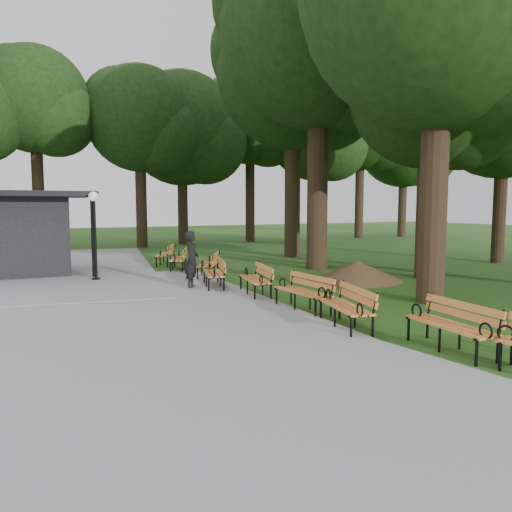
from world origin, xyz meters
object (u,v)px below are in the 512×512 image
dirt_mound (357,271)px  bench_9 (165,254)px  lawn_tree_5 (504,106)px  lawn_tree_1 (429,89)px  bench_2 (450,326)px  lawn_tree_4 (293,73)px  kiosk (12,234)px  lamp_post (94,216)px  bench_7 (208,265)px  person (192,260)px  bench_3 (345,307)px  bench_6 (213,273)px  bench_8 (178,259)px  bench_5 (255,280)px  lawn_tree_2 (319,29)px  bench_4 (303,292)px

dirt_mound → bench_9: (-4.33, 7.27, 0.10)m
lawn_tree_5 → lawn_tree_1: bearing=-162.6°
bench_2 → lawn_tree_4: 18.08m
kiosk → lamp_post: size_ratio=1.61×
bench_7 → bench_2: bearing=33.0°
person → lawn_tree_1: bearing=-69.5°
bench_3 → bench_6: 5.95m
bench_3 → bench_8: same height
lamp_post → bench_8: (3.30, 1.43, -1.69)m
bench_5 → bench_9: same height
lamp_post → lawn_tree_2: 10.83m
lawn_tree_2 → bench_3: bearing=-120.1°
lawn_tree_1 → lawn_tree_2: lawn_tree_2 is taller
lawn_tree_2 → lawn_tree_5: bearing=-11.8°
bench_9 → lawn_tree_2: bearing=77.6°
lawn_tree_2 → bench_2: bearing=-111.8°
bench_2 → bench_8: bearing=-171.2°
dirt_mound → lawn_tree_2: 9.37m
bench_8 → lawn_tree_4: size_ratio=0.15×
kiosk → lawn_tree_2: bearing=-16.6°
bench_8 → lawn_tree_4: lawn_tree_4 is taller
kiosk → bench_4: (6.05, -9.81, -1.05)m
bench_3 → bench_4: size_ratio=1.00×
person → bench_2: bearing=-136.8°
bench_4 → bench_7: 6.21m
bench_7 → kiosk: bearing=-90.5°
bench_9 → lawn_tree_2: lawn_tree_2 is taller
bench_6 → bench_8: 4.46m
bench_7 → bench_9: same height
person → bench_8: (0.96, 4.27, -0.43)m
kiosk → bench_7: (6.05, -3.60, -1.05)m
bench_4 → bench_6: bearing=-173.6°
kiosk → dirt_mound: size_ratio=1.77×
bench_9 → bench_5: bearing=27.5°
bench_5 → kiosk: bearing=-129.6°
bench_2 → bench_6: (-1.14, 8.06, 0.00)m
lawn_tree_1 → lawn_tree_4: (-0.35, 8.25, 2.33)m
dirt_mound → bench_9: bench_9 is taller
bench_3 → bench_6: size_ratio=1.00×
bench_8 → lawn_tree_2: bearing=90.9°
dirt_mound → bench_7: bearing=142.7°
dirt_mound → bench_5: bench_5 is taller
bench_4 → bench_8: same height
bench_8 → lawn_tree_4: bearing=134.0°
bench_2 → bench_3: bearing=-158.2°
lamp_post → bench_7: 4.10m
bench_8 → bench_9: (0.05, 1.91, 0.00)m
lawn_tree_4 → dirt_mound: bearing=-105.6°
bench_9 → lawn_tree_2: (4.94, -3.96, 8.64)m
person → bench_6: person is taller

